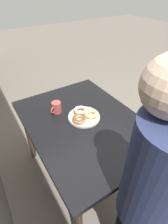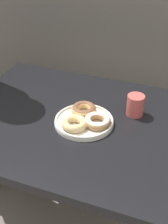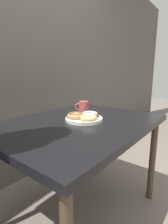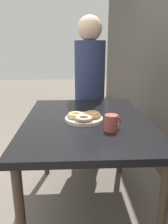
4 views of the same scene
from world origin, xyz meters
name	(u,v)px [view 3 (image 3 of 4)]	position (x,y,z in m)	size (l,w,h in m)	color
wall_back	(11,44)	(0.00, 1.12, 1.30)	(8.00, 0.05, 2.60)	#56514C
dining_table	(79,132)	(0.00, 0.35, 0.66)	(1.14, 0.84, 0.73)	black
donut_plate	(84,117)	(0.03, 0.33, 0.76)	(0.27, 0.26, 0.05)	silver
coffee_mug	(83,107)	(0.22, 0.49, 0.78)	(0.08, 0.11, 0.10)	#B74C47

